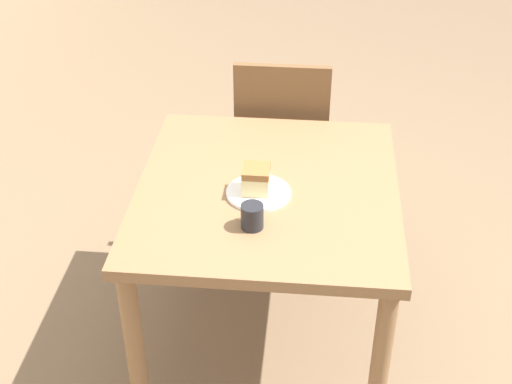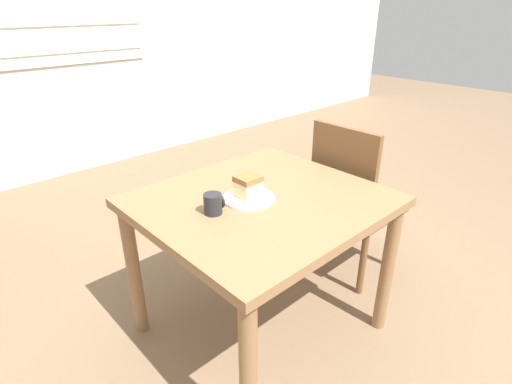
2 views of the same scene
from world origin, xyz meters
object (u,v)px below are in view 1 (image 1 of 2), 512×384
object	(u,v)px
plate	(259,193)
cake_slice	(256,179)
dining_table_near	(267,210)
chair_near_window	(282,146)
coffee_mug	(252,216)

from	to	relation	value
plate	cake_slice	size ratio (longest dim) A/B	2.28
dining_table_near	chair_near_window	bearing A→B (deg)	-1.01
cake_slice	chair_near_window	bearing A→B (deg)	-3.72
chair_near_window	coffee_mug	world-z (taller)	chair_near_window
chair_near_window	coffee_mug	bearing A→B (deg)	87.34
cake_slice	coffee_mug	size ratio (longest dim) A/B	1.17
dining_table_near	cake_slice	xyz separation A→B (m)	(-0.04, 0.03, 0.15)
chair_near_window	plate	distance (m)	0.75
plate	coffee_mug	distance (m)	0.18
plate	chair_near_window	bearing A→B (deg)	-3.04
plate	cake_slice	world-z (taller)	cake_slice
dining_table_near	cake_slice	bearing A→B (deg)	142.22
chair_near_window	cake_slice	size ratio (longest dim) A/B	9.55
coffee_mug	dining_table_near	bearing A→B (deg)	-7.49
chair_near_window	plate	world-z (taller)	chair_near_window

